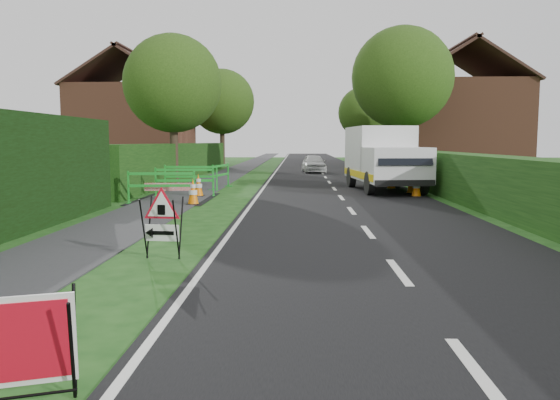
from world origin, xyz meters
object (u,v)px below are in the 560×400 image
object	(u,v)px
red_rect_sign	(3,346)
hatchback_car	(314,163)
triangle_sign	(160,218)
works_van	(383,157)

from	to	relation	value
red_rect_sign	hatchback_car	world-z (taller)	hatchback_car
triangle_sign	hatchback_car	size ratio (longest dim) A/B	0.30
works_van	hatchback_car	size ratio (longest dim) A/B	1.70
works_van	hatchback_car	world-z (taller)	works_van
works_van	red_rect_sign	bearing A→B (deg)	-112.48
triangle_sign	works_van	world-z (taller)	works_van
red_rect_sign	works_van	bearing A→B (deg)	54.00
red_rect_sign	hatchback_car	xyz separation A→B (m)	(3.05, 29.93, 0.10)
red_rect_sign	works_van	xyz separation A→B (m)	(5.38, 17.63, 0.85)
triangle_sign	works_van	bearing A→B (deg)	71.88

